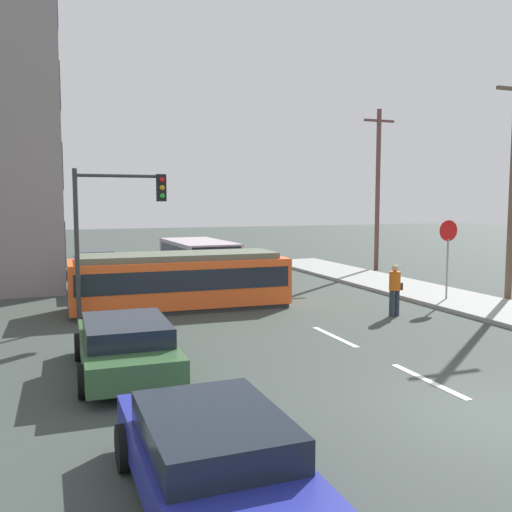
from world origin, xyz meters
The scene contains 15 objects.
ground_plane centered at (0.00, 10.00, 0.00)m, with size 120.00×120.00×0.00m, color #3A423D.
lane_stripe_1 centered at (0.00, 2.00, 0.01)m, with size 0.16×2.40×0.01m, color silver.
lane_stripe_2 centered at (0.00, 6.00, 0.01)m, with size 0.16×2.40×0.01m, color silver.
lane_stripe_3 centered at (0.00, 17.56, 0.01)m, with size 0.16×2.40×0.01m, color silver.
lane_stripe_4 centered at (0.00, 23.56, 0.01)m, with size 0.16×2.40×0.01m, color silver.
streetcar_tram centered at (-3.03, 11.56, 0.99)m, with size 7.41×2.71×1.92m.
city_bus centered at (-0.50, 18.65, 1.04)m, with size 2.69×5.74×1.81m.
pedestrian_crossing centered at (3.15, 7.78, 0.94)m, with size 0.51×0.36×1.67m.
parked_sedan_near centered at (-5.48, -0.91, 0.62)m, with size 1.97×4.05×1.19m.
parked_sedan_mid centered at (-5.76, 4.73, 0.62)m, with size 2.14×4.44×1.19m.
parked_sedan_far centered at (-4.97, 15.52, 0.62)m, with size 2.06×4.46×1.19m.
parked_sedan_furthest centered at (-5.04, 22.43, 0.62)m, with size 2.10×4.34×1.19m.
stop_sign centered at (6.36, 9.17, 2.19)m, with size 0.76×0.07×2.88m.
traffic_light_mast centered at (-5.33, 10.11, 3.29)m, with size 2.77×0.33×4.66m.
utility_pole_mid centered at (9.29, 18.38, 4.45)m, with size 1.80×0.24×8.53m.
Camera 1 is at (-7.24, -7.17, 3.69)m, focal length 38.91 mm.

